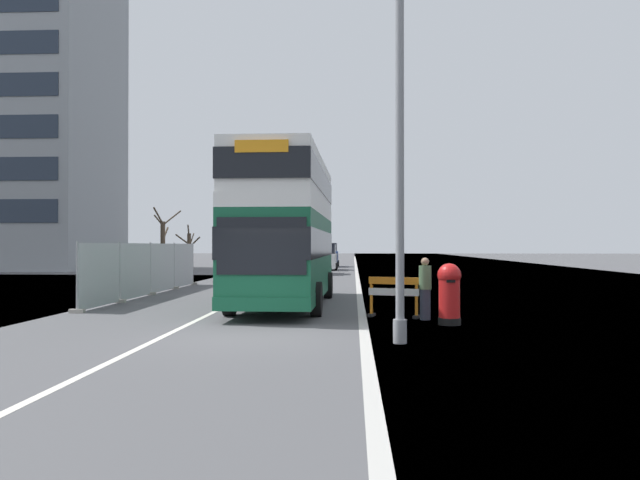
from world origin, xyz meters
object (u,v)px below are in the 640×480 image
Objects in this scene: double_decker_bus at (287,228)px; lamppost_foreground at (400,144)px; red_pillar_postbox at (449,291)px; car_receding_far at (325,258)px; roadworks_barrier at (394,293)px; pedestrian_at_kerb at (425,289)px; car_receding_mid at (317,260)px; car_oncoming_near at (244,262)px; car_far_side at (328,256)px.

double_decker_bus is 8.86m from lamppost_foreground.
car_receding_far reaches higher than red_pillar_postbox.
roadworks_barrier is at bearing 129.90° from red_pillar_postbox.
car_receding_mid is at bearing 99.64° from pedestrian_at_kerb.
car_oncoming_near reaches higher than pedestrian_at_kerb.
double_decker_bus reaches higher than pedestrian_at_kerb.
car_oncoming_near is at bearing 112.34° from roadworks_barrier.
double_decker_bus is 1.23× the size of lamppost_foreground.
lamppost_foreground is at bearing -103.46° from pedestrian_at_kerb.
double_decker_bus reaches higher than car_receding_far.
car_far_side is at bearing 90.23° from double_decker_bus.
car_receding_far is 1.01× the size of car_far_side.
car_oncoming_near is at bearing -104.80° from car_receding_far.
double_decker_bus reaches higher than roadworks_barrier.
double_decker_bus is at bearing -74.61° from car_oncoming_near.
lamppost_foreground is 2.04× the size of car_receding_far.
car_oncoming_near reaches higher than roadworks_barrier.
roadworks_barrier is at bearing -85.06° from car_far_side.
car_receding_mid is (-3.71, 26.10, 0.31)m from roadworks_barrier.
car_far_side reaches higher than pedestrian_at_kerb.
car_oncoming_near is 20.60m from pedestrian_at_kerb.
lamppost_foreground reaches higher than double_decker_bus.
lamppost_foreground reaches higher than car_receding_far.
red_pillar_postbox is (1.50, 3.14, -3.29)m from lamppost_foreground.
red_pillar_postbox is 28.14m from car_receding_mid.
car_oncoming_near is 0.89× the size of car_receding_mid.
red_pillar_postbox is (4.73, -4.96, -1.75)m from double_decker_bus.
pedestrian_at_kerb is at bearing -80.36° from car_receding_mid.
pedestrian_at_kerb is (4.30, -34.06, -0.14)m from car_receding_far.
car_receding_far is (-3.31, 38.22, -3.16)m from lamppost_foreground.
car_receding_far is at bearing 75.20° from car_oncoming_near.
car_receding_far is at bearing 97.80° from red_pillar_postbox.
double_decker_bus is at bearing -89.86° from car_receding_far.
car_oncoming_near is at bearing -99.79° from car_far_side.
lamppost_foreground is at bearing -85.05° from car_receding_far.
roadworks_barrier is 1.01m from pedestrian_at_kerb.
car_far_side is (-4.88, 42.75, 0.18)m from red_pillar_postbox.
car_receding_mid reaches higher than pedestrian_at_kerb.
pedestrian_at_kerb is (0.99, 4.16, -3.30)m from lamppost_foreground.
red_pillar_postbox is 0.93× the size of pedestrian_at_kerb.
double_decker_bus is at bearing 135.23° from roadworks_barrier.
car_far_side reaches higher than red_pillar_postbox.
roadworks_barrier is at bearing 145.58° from pedestrian_at_kerb.
roadworks_barrier is (-1.32, 1.58, -0.17)m from red_pillar_postbox.
red_pillar_postbox is at bearing -46.37° from double_decker_bus.
car_receding_far reaches higher than pedestrian_at_kerb.
roadworks_barrier is at bearing -81.91° from car_receding_mid.
double_decker_bus reaches higher than car_far_side.
car_far_side is (-0.08, 7.67, 0.05)m from car_receding_far.
double_decker_bus is 37.82m from car_far_side.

